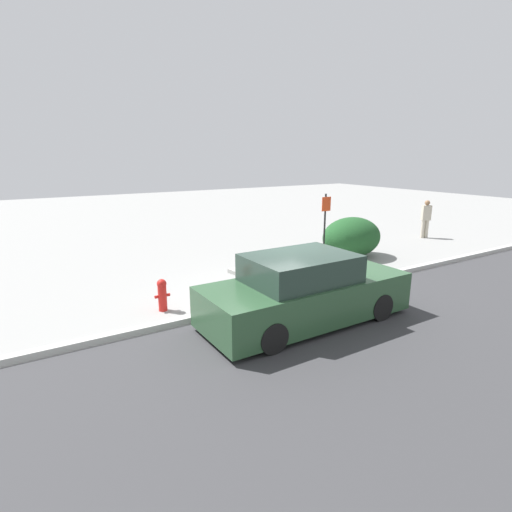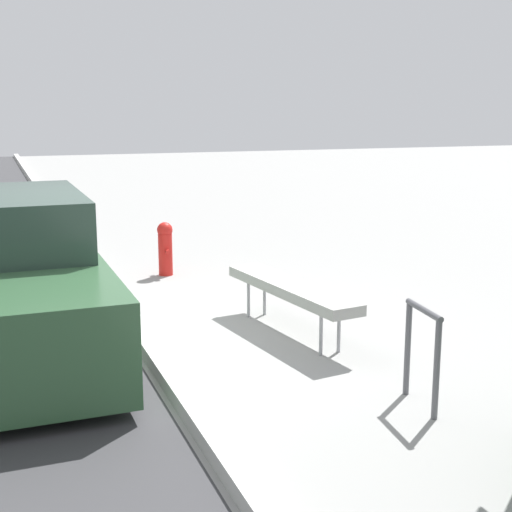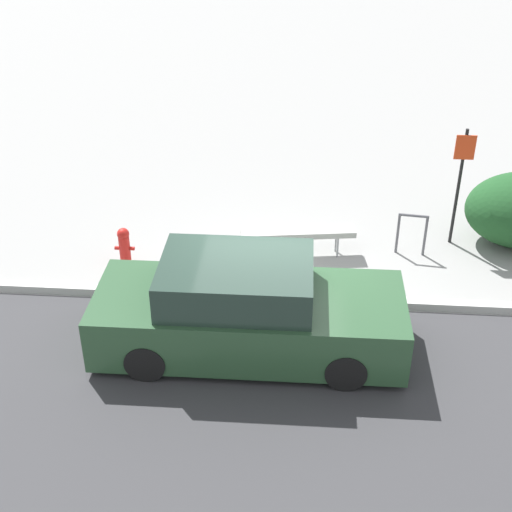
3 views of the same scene
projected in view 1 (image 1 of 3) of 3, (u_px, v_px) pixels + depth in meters
The scene contains 10 objects.
ground_plane at pixel (282, 301), 9.93m from camera, with size 60.00×60.00×0.00m, color gray.
road_strip at pixel (490, 410), 5.68m from camera, with size 60.00×10.00×0.01m.
curb at pixel (282, 298), 9.92m from camera, with size 60.00×0.20×0.13m.
bench at pixel (262, 266), 11.27m from camera, with size 2.14×0.68×0.54m.
bike_rack at pixel (314, 254), 12.52m from camera, with size 0.55×0.12×0.83m.
sign_post at pixel (325, 222), 13.12m from camera, with size 0.36×0.08×2.30m.
fire_hydrant at pixel (162, 294), 9.21m from camera, with size 0.36×0.22×0.77m.
shrub_hedge at pixel (352, 237), 14.02m from camera, with size 2.25×1.69×1.41m.
pedestrian at pixel (426, 218), 17.21m from camera, with size 0.42×0.35×1.64m.
parked_car_near at pixel (305, 292), 8.54m from camera, with size 4.62×1.84×1.52m.
Camera 1 is at (-5.45, -7.62, 3.54)m, focal length 28.00 mm.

